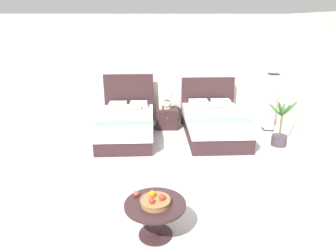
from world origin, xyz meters
TOP-DOWN VIEW (x-y plane):
  - ground_plane at (0.00, 0.00)m, footprint 9.43×9.80m
  - wall_back at (0.00, 3.10)m, footprint 9.43×0.12m
  - wall_side_right at (2.91, 0.40)m, footprint 0.12×5.40m
  - bed_near_window at (-1.02, 1.85)m, footprint 1.30×2.17m
  - bed_near_corner at (1.02, 1.84)m, footprint 1.40×2.15m
  - nightstand at (-0.07, 2.48)m, footprint 0.53×0.49m
  - table_lamp at (-0.07, 2.50)m, footprint 0.29×0.29m
  - vase at (-0.23, 2.44)m, footprint 0.08×0.08m
  - coffee_table at (-0.29, -1.65)m, footprint 0.77×0.77m
  - fruit_bowl at (-0.28, -1.68)m, footprint 0.38×0.38m
  - loose_apple at (-0.53, -1.49)m, footprint 0.08×0.08m
  - floor_lamp_corner at (2.46, 2.28)m, footprint 0.24×0.24m
  - potted_palm at (2.36, 1.26)m, footprint 0.55×0.51m

SIDE VIEW (x-z plane):
  - ground_plane at x=0.00m, z-range -0.02..0.00m
  - nightstand at x=-0.07m, z-range 0.00..0.51m
  - potted_palm at x=2.36m, z-range -0.25..0.80m
  - bed_near_window at x=-1.02m, z-range -0.35..0.97m
  - bed_near_corner at x=1.02m, z-range -0.29..0.94m
  - coffee_table at x=-0.29m, z-range 0.11..0.58m
  - loose_apple at x=-0.53m, z-range 0.47..0.55m
  - fruit_bowl at x=-0.28m, z-range 0.45..0.59m
  - vase at x=-0.23m, z-range 0.51..0.66m
  - floor_lamp_corner at x=2.46m, z-range 0.00..1.42m
  - table_lamp at x=-0.07m, z-range 0.55..0.99m
  - wall_back at x=0.00m, z-range 0.00..2.75m
  - wall_side_right at x=2.91m, z-range 0.00..2.75m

